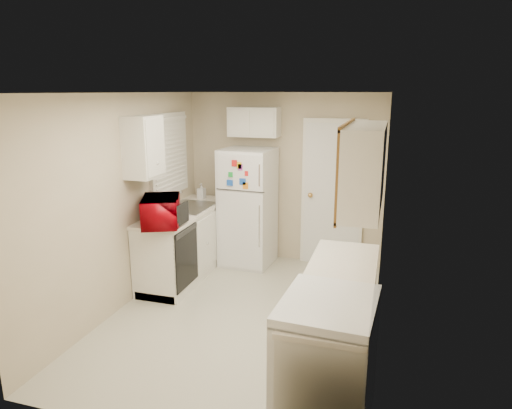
# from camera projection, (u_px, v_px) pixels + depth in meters

# --- Properties ---
(floor) EXTENTS (3.80, 3.80, 0.00)m
(floor) POSITION_uv_depth(u_px,v_px,m) (243.00, 316.00, 5.05)
(floor) COLOR beige
(floor) RESTS_ON ground
(ceiling) EXTENTS (3.80, 3.80, 0.00)m
(ceiling) POSITION_uv_depth(u_px,v_px,m) (241.00, 93.00, 4.46)
(ceiling) COLOR white
(ceiling) RESTS_ON floor
(wall_left) EXTENTS (3.80, 3.80, 0.00)m
(wall_left) POSITION_uv_depth(u_px,v_px,m) (125.00, 202.00, 5.15)
(wall_left) COLOR #BFB194
(wall_left) RESTS_ON floor
(wall_right) EXTENTS (3.80, 3.80, 0.00)m
(wall_right) POSITION_uv_depth(u_px,v_px,m) (381.00, 222.00, 4.36)
(wall_right) COLOR #BFB194
(wall_right) RESTS_ON floor
(wall_back) EXTENTS (2.80, 2.80, 0.00)m
(wall_back) POSITION_uv_depth(u_px,v_px,m) (284.00, 178.00, 6.52)
(wall_back) COLOR #BFB194
(wall_back) RESTS_ON floor
(wall_front) EXTENTS (2.80, 2.80, 0.00)m
(wall_front) POSITION_uv_depth(u_px,v_px,m) (151.00, 282.00, 2.99)
(wall_front) COLOR #BFB194
(wall_front) RESTS_ON floor
(left_counter) EXTENTS (0.60, 1.80, 0.90)m
(left_counter) POSITION_uv_depth(u_px,v_px,m) (186.00, 243.00, 6.08)
(left_counter) COLOR silver
(left_counter) RESTS_ON floor
(dishwasher) EXTENTS (0.03, 0.58, 0.72)m
(dishwasher) POSITION_uv_depth(u_px,v_px,m) (186.00, 257.00, 5.43)
(dishwasher) COLOR black
(dishwasher) RESTS_ON floor
(sink) EXTENTS (0.54, 0.74, 0.16)m
(sink) POSITION_uv_depth(u_px,v_px,m) (189.00, 210.00, 6.12)
(sink) COLOR gray
(sink) RESTS_ON left_counter
(microwave) EXTENTS (0.69, 0.55, 0.40)m
(microwave) POSITION_uv_depth(u_px,v_px,m) (161.00, 213.00, 5.26)
(microwave) COLOR #96000A
(microwave) RESTS_ON left_counter
(soap_bottle) EXTENTS (0.11, 0.11, 0.22)m
(soap_bottle) POSITION_uv_depth(u_px,v_px,m) (201.00, 192.00, 6.59)
(soap_bottle) COLOR beige
(soap_bottle) RESTS_ON left_counter
(window_blinds) EXTENTS (0.10, 0.98, 1.08)m
(window_blinds) POSITION_uv_depth(u_px,v_px,m) (169.00, 155.00, 6.01)
(window_blinds) COLOR silver
(window_blinds) RESTS_ON wall_left
(upper_cabinet_left) EXTENTS (0.30, 0.45, 0.70)m
(upper_cabinet_left) POSITION_uv_depth(u_px,v_px,m) (143.00, 147.00, 5.16)
(upper_cabinet_left) COLOR silver
(upper_cabinet_left) RESTS_ON wall_left
(refrigerator) EXTENTS (0.72, 0.71, 1.65)m
(refrigerator) POSITION_uv_depth(u_px,v_px,m) (248.00, 207.00, 6.40)
(refrigerator) COLOR silver
(refrigerator) RESTS_ON floor
(cabinet_over_fridge) EXTENTS (0.70, 0.30, 0.40)m
(cabinet_over_fridge) POSITION_uv_depth(u_px,v_px,m) (254.00, 122.00, 6.30)
(cabinet_over_fridge) COLOR silver
(cabinet_over_fridge) RESTS_ON wall_back
(interior_door) EXTENTS (0.86, 0.06, 2.08)m
(interior_door) POSITION_uv_depth(u_px,v_px,m) (332.00, 194.00, 6.33)
(interior_door) COLOR silver
(interior_door) RESTS_ON floor
(right_counter) EXTENTS (0.60, 2.00, 0.90)m
(right_counter) POSITION_uv_depth(u_px,v_px,m) (335.00, 328.00, 3.89)
(right_counter) COLOR silver
(right_counter) RESTS_ON floor
(stove) EXTENTS (0.70, 0.85, 0.98)m
(stove) POSITION_uv_depth(u_px,v_px,m) (326.00, 361.00, 3.35)
(stove) COLOR silver
(stove) RESTS_ON floor
(upper_cabinet_right) EXTENTS (0.30, 1.20, 0.70)m
(upper_cabinet_right) POSITION_uv_depth(u_px,v_px,m) (365.00, 167.00, 3.80)
(upper_cabinet_right) COLOR silver
(upper_cabinet_right) RESTS_ON wall_right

